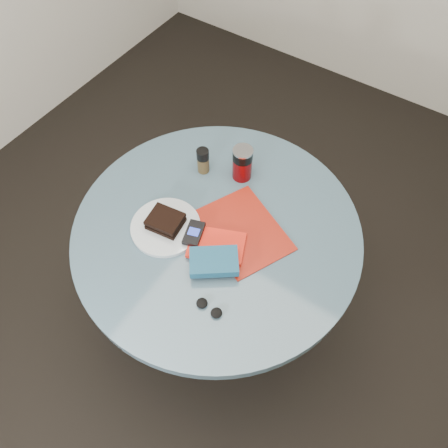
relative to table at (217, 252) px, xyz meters
The scene contains 11 objects.
ground 0.59m from the table, ahead, with size 4.00×4.00×0.00m, color black.
table is the anchor object (origin of this frame).
plate 0.25m from the table, 146.40° to the right, with size 0.24×0.24×0.02m, color silver.
sandwich 0.26m from the table, 148.15° to the right, with size 0.12×0.11×0.04m.
soda_can 0.34m from the table, 102.39° to the left, with size 0.09×0.09×0.14m.
pepper_grinder 0.35m from the table, 134.83° to the left, with size 0.05×0.05×0.11m.
magazine 0.19m from the table, 26.63° to the left, with size 0.31×0.24×0.01m, color maroon.
red_book 0.19m from the table, 56.67° to the right, with size 0.18×0.12×0.02m, color red.
novel 0.25m from the table, 59.10° to the right, with size 0.16×0.10×0.03m, color navy.
mp3_player 0.21m from the table, 119.07° to the right, with size 0.08×0.11×0.02m.
headphones 0.35m from the table, 60.34° to the right, with size 0.09×0.04×0.02m.
Camera 1 is at (0.48, -0.68, 2.01)m, focal length 35.00 mm.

